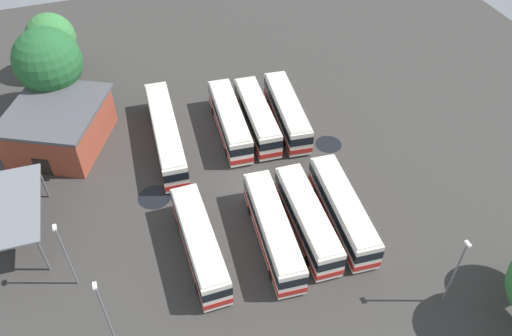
% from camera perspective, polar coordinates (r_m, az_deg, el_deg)
% --- Properties ---
extents(ground_plane, '(95.09, 95.09, 0.00)m').
position_cam_1_polar(ground_plane, '(52.78, -0.76, -1.60)').
color(ground_plane, '#383533').
extents(bus_row0_slot0, '(12.03, 3.37, 3.39)m').
position_cam_1_polar(bus_row0_slot0, '(48.52, 9.50, -4.54)').
color(bus_row0_slot0, silver).
rests_on(bus_row0_slot0, ground_plane).
extents(bus_row0_slot1, '(11.55, 3.00, 3.39)m').
position_cam_1_polar(bus_row0_slot1, '(47.37, 5.65, -5.57)').
color(bus_row0_slot1, silver).
rests_on(bus_row0_slot1, ground_plane).
extents(bus_row0_slot2, '(12.33, 3.45, 3.39)m').
position_cam_1_polar(bus_row0_slot2, '(46.34, 1.88, -6.80)').
color(bus_row0_slot2, silver).
rests_on(bus_row0_slot2, ground_plane).
extents(bus_row0_slot4, '(11.64, 2.60, 3.39)m').
position_cam_1_polar(bus_row0_slot4, '(45.64, -6.20, -8.22)').
color(bus_row0_slot4, silver).
rests_on(bus_row0_slot4, ground_plane).
extents(bus_row1_slot0, '(12.01, 3.74, 3.39)m').
position_cam_1_polar(bus_row1_slot0, '(58.75, 3.42, 6.20)').
color(bus_row1_slot0, silver).
rests_on(bus_row1_slot0, ground_plane).
extents(bus_row1_slot1, '(11.57, 3.29, 3.39)m').
position_cam_1_polar(bus_row1_slot1, '(57.96, 0.12, 5.69)').
color(bus_row1_slot1, silver).
rests_on(bus_row1_slot1, ground_plane).
extents(bus_row1_slot2, '(11.99, 3.37, 3.39)m').
position_cam_1_polar(bus_row1_slot2, '(57.47, -2.91, 5.24)').
color(bus_row1_slot2, silver).
rests_on(bus_row1_slot2, ground_plane).
extents(bus_row1_slot4, '(15.18, 3.43, 3.39)m').
position_cam_1_polar(bus_row1_slot4, '(56.52, -9.88, 3.77)').
color(bus_row1_slot4, silver).
rests_on(bus_row1_slot4, ground_plane).
extents(depot_building, '(13.50, 12.96, 4.89)m').
position_cam_1_polar(depot_building, '(59.40, -20.80, 4.31)').
color(depot_building, '#99422D').
rests_on(depot_building, ground_plane).
extents(maintenance_shelter, '(9.83, 6.21, 4.20)m').
position_cam_1_polar(maintenance_shelter, '(50.01, -25.79, -4.00)').
color(maintenance_shelter, slate).
rests_on(maintenance_shelter, ground_plane).
extents(lamp_post_by_building, '(0.56, 0.28, 7.95)m').
position_cam_1_polar(lamp_post_by_building, '(40.05, -16.22, -15.04)').
color(lamp_post_by_building, slate).
rests_on(lamp_post_by_building, ground_plane).
extents(lamp_post_near_entrance, '(0.56, 0.28, 7.47)m').
position_cam_1_polar(lamp_post_near_entrance, '(44.44, -20.17, -8.81)').
color(lamp_post_near_entrance, slate).
rests_on(lamp_post_near_entrance, ground_plane).
extents(lamp_post_mid_lot, '(0.56, 0.28, 7.71)m').
position_cam_1_polar(lamp_post_mid_lot, '(43.49, 21.06, -10.48)').
color(lamp_post_mid_lot, slate).
rests_on(lamp_post_mid_lot, ground_plane).
extents(tree_west_edge, '(6.05, 6.05, 8.14)m').
position_cam_1_polar(tree_west_edge, '(70.08, -21.60, 13.11)').
color(tree_west_edge, brown).
rests_on(tree_west_edge, ground_plane).
extents(tree_south_edge, '(7.48, 7.48, 10.45)m').
position_cam_1_polar(tree_south_edge, '(62.29, -21.90, 10.81)').
color(tree_south_edge, brown).
rests_on(tree_south_edge, ground_plane).
extents(puddle_between_rows, '(2.91, 2.91, 0.01)m').
position_cam_1_polar(puddle_between_rows, '(57.61, 7.95, 2.60)').
color(puddle_between_rows, black).
rests_on(puddle_between_rows, ground_plane).
extents(puddle_centre_drain, '(3.32, 3.32, 0.01)m').
position_cam_1_polar(puddle_centre_drain, '(52.34, -11.08, -3.15)').
color(puddle_centre_drain, black).
rests_on(puddle_centre_drain, ground_plane).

